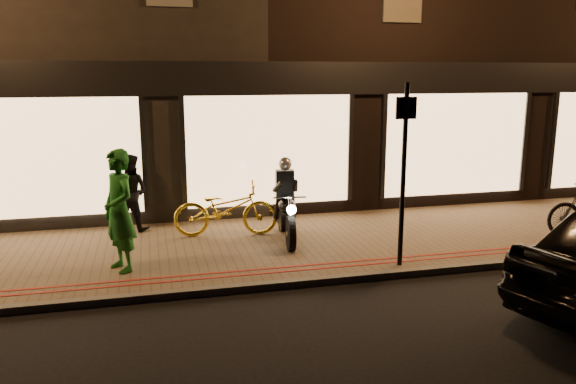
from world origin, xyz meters
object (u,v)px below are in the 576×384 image
object	(u,v)px
motorcycle	(286,208)
sign_post	(404,166)
bicycle_gold	(226,209)
person_green	(119,211)

from	to	relation	value
motorcycle	sign_post	bearing A→B (deg)	-44.36
sign_post	bicycle_gold	world-z (taller)	sign_post
bicycle_gold	sign_post	bearing A→B (deg)	-125.99
bicycle_gold	person_green	xyz separation A→B (m)	(-1.91, -1.56, 0.46)
sign_post	motorcycle	bearing A→B (deg)	128.90
sign_post	person_green	distance (m)	4.62
motorcycle	bicycle_gold	world-z (taller)	motorcycle
bicycle_gold	person_green	bearing A→B (deg)	136.54
bicycle_gold	person_green	distance (m)	2.51
motorcycle	person_green	bearing A→B (deg)	-154.81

